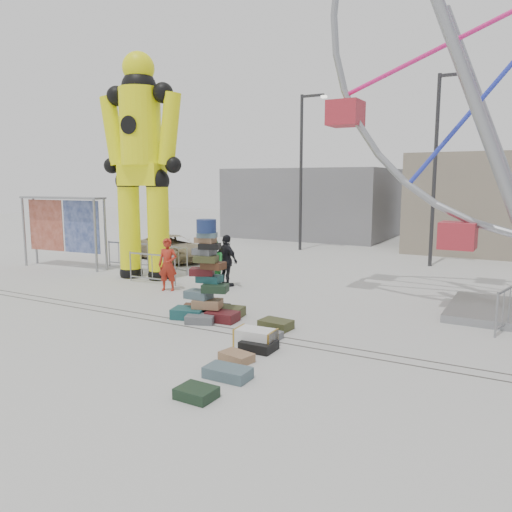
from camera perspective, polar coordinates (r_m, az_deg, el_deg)
The scene contains 24 objects.
ground at distance 11.96m, azimuth -6.59°, elevation -9.27°, with size 90.00×90.00×0.00m, color #9E9E99.
track_line_near at distance 12.43m, azimuth -4.98°, elevation -8.53°, with size 40.00×0.04×0.01m, color #47443F.
track_line_far at distance 12.75m, azimuth -3.97°, elevation -8.07°, with size 40.00×0.04×0.01m, color #47443F.
building_left at distance 33.75m, azimuth 6.78°, elevation 6.09°, with size 10.00×8.00×4.40m, color gray.
lamp_post_right at distance 22.56m, azimuth 20.04°, elevation 10.20°, with size 1.41×0.25×8.00m.
lamp_post_left at distance 26.46m, azimuth 5.36°, elevation 10.37°, with size 1.41×0.25×8.00m.
suitcase_tower at distance 13.44m, azimuth -5.55°, elevation -3.96°, with size 1.93×1.70×2.66m.
crash_test_dummy at distance 19.05m, azimuth -12.95°, elevation 10.81°, with size 3.38×1.48×8.46m.
banner_scaffold at distance 22.45m, azimuth -21.22°, elevation 4.43°, with size 4.17×1.02×2.99m.
steamer_trunk at distance 11.19m, azimuth -0.05°, elevation -9.38°, with size 0.88×0.51×0.41m, color silver.
row_case_0 at distance 12.54m, azimuth 2.29°, elevation -7.82°, with size 0.79×0.55×0.23m, color #3F4221.
row_case_1 at distance 11.80m, azimuth 1.04°, elevation -9.02°, with size 0.74×0.51×0.17m, color slate.
row_case_2 at distance 11.04m, azimuth 0.31°, elevation -10.18°, with size 0.73×0.60×0.21m, color black.
row_case_3 at distance 10.42m, azimuth -2.24°, elevation -11.44°, with size 0.68×0.43×0.18m, color #98704D.
row_case_4 at distance 9.59m, azimuth -3.26°, elevation -13.16°, with size 0.87×0.50×0.21m, color slate.
row_case_5 at distance 8.83m, azimuth -6.83°, elevation -15.27°, with size 0.65×0.51×0.19m, color #1B321F.
barricade_dummy_a at distance 21.76m, azimuth -14.39°, elevation 0.13°, with size 2.00×0.10×1.10m, color gray, non-canonical shape.
barricade_dummy_b at distance 20.30m, azimuth -9.72°, elevation -0.32°, with size 2.00×0.10×1.10m, color gray, non-canonical shape.
barricade_dummy_c at distance 18.22m, azimuth -11.78°, elevation -1.39°, with size 2.00×0.10×1.10m, color gray, non-canonical shape.
barricade_wheel_front at distance 13.95m, azimuth 26.96°, elevation -5.23°, with size 2.00×0.10×1.10m, color gray, non-canonical shape.
pedestrian_red at distance 16.90m, azimuth -10.05°, elevation -0.97°, with size 0.64×0.42×1.77m, color #A32617.
pedestrian_green at distance 16.87m, azimuth -4.87°, elevation -0.99°, with size 0.83×0.65×1.71m, color #1C722B.
pedestrian_black at distance 17.32m, azimuth -3.37°, elevation -0.54°, with size 1.06×0.44×1.81m, color black.
parked_suv at distance 23.35m, azimuth -9.56°, elevation 0.92°, with size 1.92×4.15×1.15m, color #90815D.
Camera 1 is at (6.62, -9.26, 3.67)m, focal length 35.00 mm.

